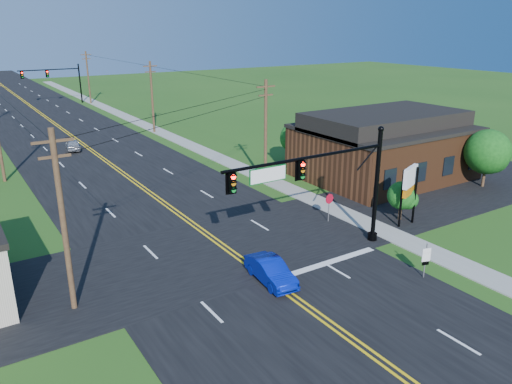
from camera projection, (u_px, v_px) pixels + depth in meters
ground at (359, 349)px, 21.45m from camera, size 260.00×260.00×0.00m
road_main at (73, 138)px, 61.35m from camera, size 16.00×220.00×0.04m
road_cross at (223, 249)px, 31.02m from camera, size 70.00×10.00×0.04m
sidewalk at (186, 143)px, 58.73m from camera, size 2.00×160.00×0.08m
signal_mast_main at (322, 181)px, 28.54m from camera, size 11.30×0.60×7.48m
signal_mast_far at (54, 78)px, 86.12m from camera, size 10.98×0.60×7.48m
brick_building at (383, 151)px, 45.30m from camera, size 14.20×11.20×4.70m
utility_pole_left_a at (63, 219)px, 23.07m from camera, size 1.80×0.28×9.00m
utility_pole_right_a at (266, 130)px, 42.52m from camera, size 1.80×0.28×9.00m
utility_pole_right_b at (152, 96)px, 63.27m from camera, size 1.80×0.28×9.00m
utility_pole_right_c at (88, 76)px, 87.22m from camera, size 1.80×0.28×9.00m
tree_right_front at (488, 152)px, 42.04m from camera, size 3.80×3.80×5.00m
tree_right_back at (295, 138)px, 49.56m from camera, size 3.00×3.00×4.10m
shrub_corner at (402, 196)px, 35.10m from camera, size 2.00×2.00×2.86m
blue_car at (271, 272)px, 26.85m from camera, size 1.67×3.97×1.28m
distant_car at (73, 145)px, 55.26m from camera, size 2.00×3.81×1.23m
route_sign at (426, 258)px, 27.13m from camera, size 0.50×0.18×2.07m
stop_sign at (329, 202)px, 34.88m from camera, size 0.75×0.11×2.10m
pylon_sign at (410, 183)px, 33.82m from camera, size 2.00×1.04×4.21m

